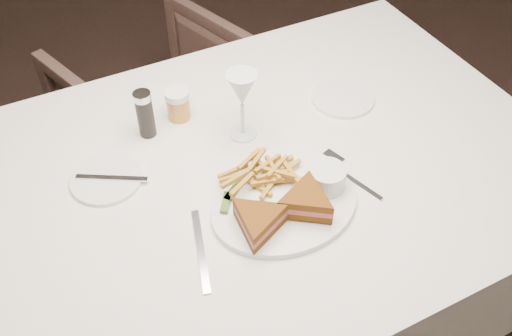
{
  "coord_description": "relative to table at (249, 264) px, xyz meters",
  "views": [
    {
      "loc": [
        -0.06,
        -1.09,
        1.67
      ],
      "look_at": [
        0.24,
        -0.29,
        0.8
      ],
      "focal_mm": 40.0,
      "sensor_mm": 36.0,
      "label": 1
    }
  ],
  "objects": [
    {
      "name": "ground",
      "position": [
        -0.24,
        0.24,
        -0.38
      ],
      "size": [
        5.0,
        5.0,
        0.0
      ],
      "primitive_type": "plane",
      "color": "black",
      "rests_on": "ground"
    },
    {
      "name": "table",
      "position": [
        0.0,
        0.0,
        0.0
      ],
      "size": [
        1.54,
        1.11,
        0.75
      ],
      "primitive_type": "cube",
      "rotation": [
        0.0,
        0.0,
        0.1
      ],
      "color": "white",
      "rests_on": "ground"
    },
    {
      "name": "chair_far",
      "position": [
        -0.03,
        0.82,
        -0.06
      ],
      "size": [
        0.8,
        0.78,
        0.64
      ],
      "primitive_type": "imported",
      "rotation": [
        0.0,
        0.0,
        3.57
      ],
      "color": "#4C352E",
      "rests_on": "ground"
    },
    {
      "name": "table_setting",
      "position": [
        0.01,
        -0.05,
        0.41
      ],
      "size": [
        0.78,
        0.54,
        0.18
      ],
      "color": "white",
      "rests_on": "table"
    }
  ]
}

